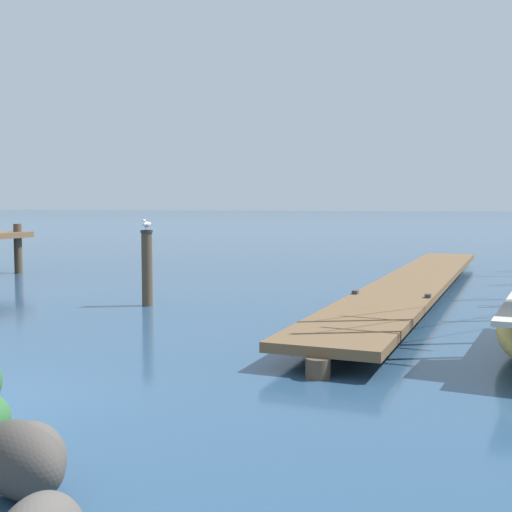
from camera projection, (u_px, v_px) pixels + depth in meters
floating_dock at (416, 281)px, 18.17m from camera, size 3.37×19.11×0.53m
mooring_piling at (147, 267)px, 16.09m from camera, size 0.30×0.30×1.84m
perched_seagull at (147, 224)px, 16.01m from camera, size 0.16×0.38×0.27m
shore_rock_far_edge at (25, 461)px, 5.65m from camera, size 1.11×0.98×0.66m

